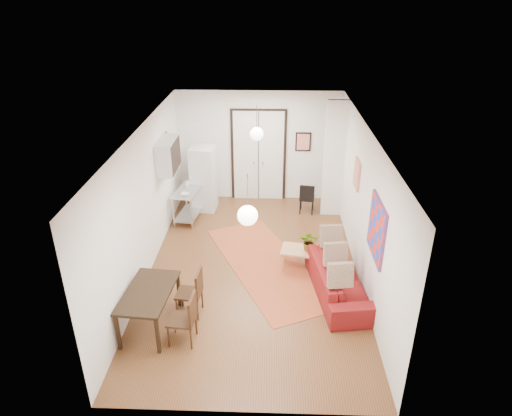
{
  "coord_description": "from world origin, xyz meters",
  "views": [
    {
      "loc": [
        0.32,
        -7.84,
        5.25
      ],
      "look_at": [
        0.04,
        0.28,
        1.25
      ],
      "focal_mm": 32.0,
      "sensor_mm": 36.0,
      "label": 1
    }
  ],
  "objects_px": {
    "kitchen_counter": "(188,201)",
    "sofa": "(339,279)",
    "coffee_table": "(304,252)",
    "dining_table": "(148,295)",
    "black_side_chair": "(307,194)",
    "dining_chair_far": "(182,312)",
    "dining_chair_near": "(189,286)",
    "fridge": "(204,179)"
  },
  "relations": [
    {
      "from": "sofa",
      "to": "coffee_table",
      "type": "relative_size",
      "value": 2.15
    },
    {
      "from": "dining_table",
      "to": "dining_chair_far",
      "type": "xyz_separation_m",
      "value": [
        0.6,
        -0.26,
        -0.13
      ]
    },
    {
      "from": "sofa",
      "to": "fridge",
      "type": "xyz_separation_m",
      "value": [
        -2.99,
        3.53,
        0.52
      ]
    },
    {
      "from": "coffee_table",
      "to": "kitchen_counter",
      "type": "height_order",
      "value": "kitchen_counter"
    },
    {
      "from": "fridge",
      "to": "black_side_chair",
      "type": "bearing_deg",
      "value": 4.65
    },
    {
      "from": "dining_table",
      "to": "sofa",
      "type": "bearing_deg",
      "value": 17.22
    },
    {
      "from": "coffee_table",
      "to": "black_side_chair",
      "type": "distance_m",
      "value": 2.62
    },
    {
      "from": "kitchen_counter",
      "to": "fridge",
      "type": "distance_m",
      "value": 0.76
    },
    {
      "from": "sofa",
      "to": "kitchen_counter",
      "type": "xyz_separation_m",
      "value": [
        -3.29,
        2.91,
        0.18
      ]
    },
    {
      "from": "sofa",
      "to": "coffee_table",
      "type": "distance_m",
      "value": 1.06
    },
    {
      "from": "black_side_chair",
      "to": "dining_chair_near",
      "type": "bearing_deg",
      "value": 68.48
    },
    {
      "from": "kitchen_counter",
      "to": "dining_chair_far",
      "type": "height_order",
      "value": "dining_chair_far"
    },
    {
      "from": "coffee_table",
      "to": "fridge",
      "type": "xyz_separation_m",
      "value": [
        -2.4,
        2.65,
        0.48
      ]
    },
    {
      "from": "dining_table",
      "to": "black_side_chair",
      "type": "bearing_deg",
      "value": 57.04
    },
    {
      "from": "fridge",
      "to": "dining_chair_far",
      "type": "bearing_deg",
      "value": -80.77
    },
    {
      "from": "fridge",
      "to": "dining_chair_near",
      "type": "xyz_separation_m",
      "value": [
        0.3,
        -4.11,
        -0.32
      ]
    },
    {
      "from": "coffee_table",
      "to": "fridge",
      "type": "bearing_deg",
      "value": 132.14
    },
    {
      "from": "kitchen_counter",
      "to": "black_side_chair",
      "type": "relative_size",
      "value": 1.37
    },
    {
      "from": "sofa",
      "to": "dining_chair_far",
      "type": "height_order",
      "value": "dining_chair_far"
    },
    {
      "from": "dining_chair_far",
      "to": "black_side_chair",
      "type": "distance_m",
      "value": 5.3
    },
    {
      "from": "dining_chair_near",
      "to": "black_side_chair",
      "type": "bearing_deg",
      "value": 155.36
    },
    {
      "from": "coffee_table",
      "to": "black_side_chair",
      "type": "relative_size",
      "value": 1.24
    },
    {
      "from": "kitchen_counter",
      "to": "dining_table",
      "type": "height_order",
      "value": "kitchen_counter"
    },
    {
      "from": "coffee_table",
      "to": "fridge",
      "type": "distance_m",
      "value": 3.6
    },
    {
      "from": "sofa",
      "to": "dining_chair_near",
      "type": "relative_size",
      "value": 2.4
    },
    {
      "from": "sofa",
      "to": "fridge",
      "type": "height_order",
      "value": "fridge"
    },
    {
      "from": "dining_table",
      "to": "dining_chair_near",
      "type": "height_order",
      "value": "dining_chair_near"
    },
    {
      "from": "black_side_chair",
      "to": "dining_table",
      "type": "bearing_deg",
      "value": 65.23
    },
    {
      "from": "fridge",
      "to": "dining_table",
      "type": "height_order",
      "value": "fridge"
    },
    {
      "from": "coffee_table",
      "to": "dining_chair_far",
      "type": "relative_size",
      "value": 1.11
    },
    {
      "from": "coffee_table",
      "to": "kitchen_counter",
      "type": "relative_size",
      "value": 0.9
    },
    {
      "from": "fridge",
      "to": "coffee_table",
      "type": "bearing_deg",
      "value": -42.24
    },
    {
      "from": "kitchen_counter",
      "to": "sofa",
      "type": "bearing_deg",
      "value": -33.51
    },
    {
      "from": "black_side_chair",
      "to": "sofa",
      "type": "bearing_deg",
      "value": 104.19
    },
    {
      "from": "black_side_chair",
      "to": "kitchen_counter",
      "type": "bearing_deg",
      "value": 19.16
    },
    {
      "from": "coffee_table",
      "to": "fridge",
      "type": "height_order",
      "value": "fridge"
    },
    {
      "from": "kitchen_counter",
      "to": "dining_chair_far",
      "type": "relative_size",
      "value": 1.24
    },
    {
      "from": "coffee_table",
      "to": "dining_chair_near",
      "type": "bearing_deg",
      "value": -145.17
    },
    {
      "from": "fridge",
      "to": "dining_chair_far",
      "type": "distance_m",
      "value": 4.83
    },
    {
      "from": "dining_table",
      "to": "black_side_chair",
      "type": "relative_size",
      "value": 1.69
    },
    {
      "from": "coffee_table",
      "to": "kitchen_counter",
      "type": "xyz_separation_m",
      "value": [
        -2.7,
        2.04,
        0.14
      ]
    },
    {
      "from": "dining_table",
      "to": "dining_chair_far",
      "type": "relative_size",
      "value": 1.52
    }
  ]
}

